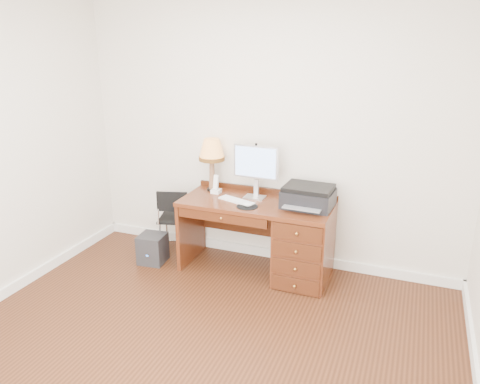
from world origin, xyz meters
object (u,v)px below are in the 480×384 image
at_px(printer, 308,196).
at_px(leg_lamp, 212,153).
at_px(chair, 174,215).
at_px(desk, 287,238).
at_px(equipment_box, 153,248).
at_px(monitor, 256,165).
at_px(phone, 216,188).

bearing_deg(printer, leg_lamp, 175.38).
bearing_deg(chair, desk, -18.13).
distance_m(desk, chair, 1.29).
distance_m(printer, leg_lamp, 1.11).
relative_size(leg_lamp, equipment_box, 1.78).
relative_size(monitor, printer, 1.11).
height_order(monitor, chair, monitor).
distance_m(leg_lamp, phone, 0.36).
relative_size(leg_lamp, phone, 2.86).
distance_m(printer, phone, 0.99).
height_order(desk, leg_lamp, leg_lamp).
xyz_separation_m(desk, leg_lamp, (-0.88, 0.17, 0.74)).
height_order(printer, equipment_box, printer).
xyz_separation_m(monitor, leg_lamp, (-0.50, 0.05, 0.07)).
bearing_deg(equipment_box, monitor, 13.12).
height_order(monitor, printer, monitor).
bearing_deg(phone, chair, -171.43).
relative_size(chair, equipment_box, 2.45).
bearing_deg(chair, printer, -16.29).
bearing_deg(printer, equipment_box, -168.15).
relative_size(leg_lamp, chair, 0.73).
bearing_deg(printer, chair, -177.51).
bearing_deg(monitor, leg_lamp, 177.05).
relative_size(monitor, leg_lamp, 0.97).
bearing_deg(monitor, equipment_box, -158.87).
height_order(phone, equipment_box, phone).
bearing_deg(desk, phone, 172.86).
height_order(desk, chair, chair).
relative_size(monitor, equipment_box, 1.73).
distance_m(desk, phone, 0.90).
xyz_separation_m(printer, equipment_box, (-1.59, -0.27, -0.70)).
bearing_deg(monitor, printer, -6.05).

